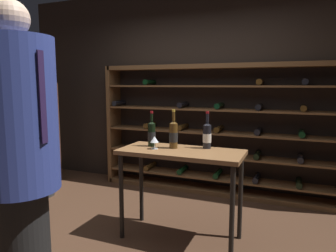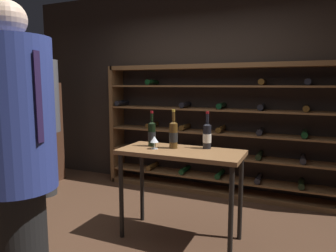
{
  "view_description": "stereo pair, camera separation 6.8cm",
  "coord_description": "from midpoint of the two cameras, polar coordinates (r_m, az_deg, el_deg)",
  "views": [
    {
      "loc": [
        1.3,
        -2.51,
        1.5
      ],
      "look_at": [
        0.16,
        0.26,
        1.1
      ],
      "focal_mm": 33.22,
      "sensor_mm": 36.0,
      "label": 1
    },
    {
      "loc": [
        1.36,
        -2.49,
        1.5
      ],
      "look_at": [
        0.16,
        0.26,
        1.1
      ],
      "focal_mm": 33.22,
      "sensor_mm": 36.0,
      "label": 2
    }
  ],
  "objects": [
    {
      "name": "ground_plane",
      "position": [
        3.2,
        -5.31,
        -20.27
      ],
      "size": [
        9.6,
        9.6,
        0.0
      ],
      "primitive_type": "plane",
      "color": "#472D1E"
    },
    {
      "name": "back_wall",
      "position": [
        4.5,
        5.22,
        6.72
      ],
      "size": [
        5.71,
        0.1,
        2.85
      ],
      "primitive_type": "cube",
      "color": "black",
      "rests_on": "ground"
    },
    {
      "name": "wine_rack",
      "position": [
        4.24,
        9.34,
        -0.98
      ],
      "size": [
        3.36,
        0.32,
        1.76
      ],
      "color": "brown",
      "rests_on": "ground"
    },
    {
      "name": "tasting_table",
      "position": [
        2.98,
        1.72,
        -6.56
      ],
      "size": [
        1.17,
        0.52,
        0.88
      ],
      "color": "brown",
      "rests_on": "ground"
    },
    {
      "name": "person_guest_blue_shirt",
      "position": [
        2.12,
        -26.49,
        -4.17
      ],
      "size": [
        0.48,
        0.47,
        1.98
      ],
      "rotation": [
        0.0,
        0.0,
        -1.44
      ],
      "color": "black",
      "rests_on": "ground"
    },
    {
      "name": "person_guest_plum_blouse",
      "position": [
        4.43,
        -23.15,
        2.15
      ],
      "size": [
        0.47,
        0.47,
        2.03
      ],
      "rotation": [
        0.0,
        0.0,
        0.05
      ],
      "color": "#2D2D2D",
      "rests_on": "ground"
    },
    {
      "name": "display_cabinet",
      "position": [
        5.16,
        -22.72,
        -1.16
      ],
      "size": [
        0.44,
        0.36,
        1.52
      ],
      "primitive_type": "cube",
      "color": "#4C2D1E",
      "rests_on": "ground"
    },
    {
      "name": "wine_bottle_amber_reserve",
      "position": [
        3.01,
        0.37,
        -1.54
      ],
      "size": [
        0.08,
        0.08,
        0.38
      ],
      "color": "#4C3314",
      "rests_on": "tasting_table"
    },
    {
      "name": "wine_bottle_black_capsule",
      "position": [
        3.12,
        -3.63,
        -1.39
      ],
      "size": [
        0.08,
        0.08,
        0.35
      ],
      "color": "black",
      "rests_on": "tasting_table"
    },
    {
      "name": "wine_bottle_green_slim",
      "position": [
        3.03,
        6.54,
        -1.7
      ],
      "size": [
        0.08,
        0.08,
        0.36
      ],
      "color": "black",
      "rests_on": "tasting_table"
    },
    {
      "name": "wine_glass_stemmed_right",
      "position": [
        2.99,
        -3.16,
        -2.56
      ],
      "size": [
        0.08,
        0.08,
        0.12
      ],
      "color": "silver",
      "rests_on": "tasting_table"
    }
  ]
}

